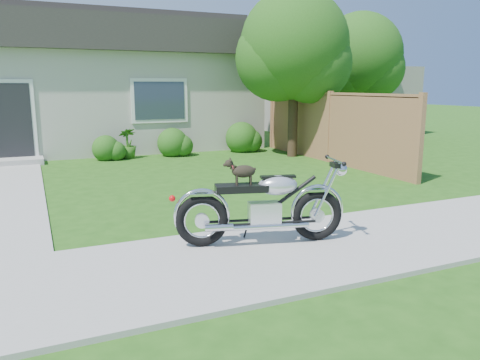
% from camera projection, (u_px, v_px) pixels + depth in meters
% --- Properties ---
extents(ground, '(80.00, 80.00, 0.00)m').
position_uv_depth(ground, '(147.00, 275.00, 5.10)').
color(ground, '#235114').
rests_on(ground, ground).
extents(sidewalk, '(24.00, 2.20, 0.04)m').
position_uv_depth(sidewalk, '(147.00, 273.00, 5.10)').
color(sidewalk, '#9E9B93').
rests_on(sidewalk, ground).
extents(walkway, '(1.20, 8.00, 0.03)m').
position_uv_depth(walkway, '(10.00, 193.00, 8.98)').
color(walkway, '#9E9B93').
rests_on(walkway, ground).
extents(house, '(12.60, 7.03, 4.50)m').
position_uv_depth(house, '(62.00, 82.00, 15.41)').
color(house, beige).
rests_on(house, ground).
extents(fence, '(0.12, 6.62, 1.90)m').
position_uv_depth(fence, '(329.00, 127.00, 12.58)').
color(fence, '#987144').
rests_on(fence, ground).
extents(tree_near, '(3.06, 3.06, 4.69)m').
position_uv_depth(tree_near, '(299.00, 50.00, 13.10)').
color(tree_near, '#3D2B1C').
rests_on(tree_near, ground).
extents(tree_far, '(3.05, 3.05, 4.68)m').
position_uv_depth(tree_far, '(364.00, 59.00, 17.11)').
color(tree_far, '#3D2B1C').
rests_on(tree_far, ground).
extents(shrub_row, '(11.51, 1.15, 1.15)m').
position_uv_depth(shrub_row, '(42.00, 148.00, 12.30)').
color(shrub_row, '#235115').
rests_on(shrub_row, ground).
extents(potted_plant_right, '(0.58, 0.58, 0.85)m').
position_uv_depth(potted_plant_right, '(128.00, 143.00, 13.25)').
color(potted_plant_right, '#2F601A').
rests_on(potted_plant_right, ground).
extents(motorcycle_with_dog, '(2.18, 0.86, 1.10)m').
position_uv_depth(motorcycle_with_dog, '(264.00, 206.00, 5.94)').
color(motorcycle_with_dog, black).
rests_on(motorcycle_with_dog, sidewalk).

